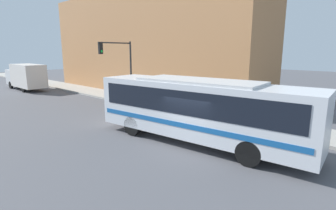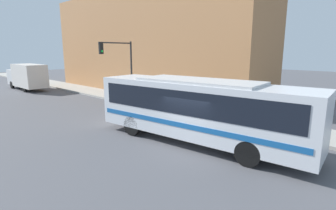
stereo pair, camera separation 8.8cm
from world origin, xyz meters
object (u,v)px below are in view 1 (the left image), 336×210
delivery_truck (26,76)px  fire_hydrant (199,110)px  traffic_light_pole (120,61)px  parking_meter (143,93)px  city_bus (198,107)px

delivery_truck → fire_hydrant: delivery_truck is taller
traffic_light_pole → parking_meter: (0.97, -1.67, -2.71)m
fire_hydrant → traffic_light_pole: 8.33m
fire_hydrant → parking_meter: 5.98m
delivery_truck → traffic_light_pole: size_ratio=1.45×
traffic_light_pole → parking_meter: traffic_light_pole is taller
delivery_truck → traffic_light_pole: 16.15m
parking_meter → traffic_light_pole: bearing=120.3°
city_bus → delivery_truck: (0.92, 26.53, -0.23)m
parking_meter → delivery_truck: bearing=100.7°
city_bus → parking_meter: city_bus is taller
traffic_light_pole → parking_meter: 3.33m
city_bus → delivery_truck: city_bus is taller
city_bus → fire_hydrant: 5.40m
city_bus → fire_hydrant: size_ratio=14.08×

